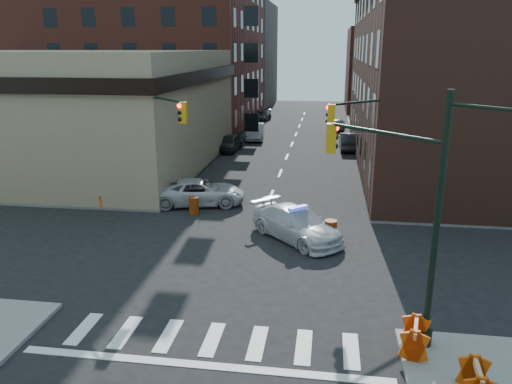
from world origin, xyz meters
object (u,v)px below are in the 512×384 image
(pickup, at_px, (199,192))
(parked_car_wfar, at_px, (255,132))
(parked_car_wnear, at_px, (229,143))
(parked_car_enear, at_px, (349,141))
(police_car, at_px, (297,224))
(pedestrian_a, at_px, (99,188))
(barrel_road, at_px, (330,231))
(barrel_bank, at_px, (194,206))
(barricade_se_a, at_px, (415,338))
(pedestrian_b, at_px, (116,182))
(barricade_nw_a, at_px, (136,190))

(pickup, height_order, parked_car_wfar, parked_car_wfar)
(parked_car_wnear, xyz_separation_m, parked_car_wfar, (1.51, 6.26, 0.08))
(parked_car_wfar, height_order, parked_car_enear, parked_car_wfar)
(police_car, xyz_separation_m, pickup, (-6.26, 4.91, -0.02))
(pedestrian_a, relative_size, barrel_road, 1.56)
(barrel_bank, bearing_deg, barricade_se_a, -50.12)
(parked_car_wnear, distance_m, parked_car_enear, 11.21)
(parked_car_wfar, relative_size, parked_car_enear, 1.03)
(pedestrian_a, relative_size, pedestrian_b, 0.87)
(police_car, distance_m, barrel_road, 1.70)
(parked_car_enear, xyz_separation_m, barricade_se_a, (0.90, -32.78, -0.15))
(pedestrian_b, bearing_deg, parked_car_enear, 27.29)
(pedestrian_b, bearing_deg, pickup, -25.77)
(barrel_road, bearing_deg, barricade_se_a, -74.42)
(parked_car_wfar, distance_m, parked_car_enear, 10.35)
(barrel_bank, bearing_deg, parked_car_enear, 65.11)
(pickup, height_order, parked_car_wnear, pickup)
(police_car, xyz_separation_m, pedestrian_a, (-12.27, 4.07, 0.22))
(parked_car_wfar, height_order, barricade_nw_a, parked_car_wfar)
(pedestrian_a, bearing_deg, barricade_nw_a, 62.70)
(barrel_road, distance_m, barricade_nw_a, 13.39)
(parked_car_wfar, distance_m, pedestrian_b, 23.05)
(barrel_road, bearing_deg, police_car, 176.36)
(pickup, bearing_deg, pedestrian_a, 84.77)
(police_car, distance_m, parked_car_wfar, 28.19)
(pickup, bearing_deg, parked_car_wfar, -13.51)
(police_car, height_order, parked_car_wnear, police_car)
(police_car, height_order, pedestrian_b, pedestrian_b)
(barricade_se_a, bearing_deg, parked_car_wnear, 32.73)
(pedestrian_b, distance_m, barrel_bank, 5.99)
(parked_car_enear, relative_size, pedestrian_b, 2.46)
(barrel_road, relative_size, barrel_bank, 1.09)
(parked_car_wfar, bearing_deg, parked_car_wnear, -109.00)
(police_car, height_order, parked_car_wfar, parked_car_wfar)
(pickup, height_order, barrel_road, pickup)
(barricade_nw_a, bearing_deg, barricade_se_a, -39.21)
(barrel_bank, distance_m, barricade_nw_a, 5.04)
(barricade_se_a, relative_size, barricade_nw_a, 1.19)
(barrel_bank, bearing_deg, parked_car_wfar, 90.08)
(parked_car_wnear, height_order, barrel_bank, parked_car_wnear)
(parked_car_wfar, distance_m, barrel_road, 28.71)
(barricade_se_a, bearing_deg, parked_car_wfar, 27.24)
(pickup, xyz_separation_m, parked_car_wfar, (0.13, 22.61, 0.05))
(parked_car_enear, bearing_deg, parked_car_wnear, 9.47)
(police_car, height_order, parked_car_enear, parked_car_enear)
(barrel_bank, xyz_separation_m, barricade_se_a, (10.36, -12.40, 0.14))
(pedestrian_a, distance_m, barrel_bank, 6.29)
(police_car, distance_m, barricade_nw_a, 11.83)
(pedestrian_b, distance_m, barrel_road, 14.34)
(pedestrian_b, bearing_deg, parked_car_wnear, 52.74)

